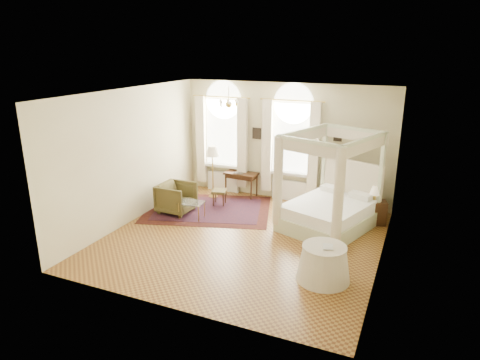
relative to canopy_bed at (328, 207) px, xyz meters
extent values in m
plane|color=olive|center=(-1.63, -1.38, -0.53)|extent=(6.00, 6.00, 0.00)
plane|color=beige|center=(-1.63, 1.62, 1.12)|extent=(6.00, 0.00, 6.00)
plane|color=beige|center=(-1.63, -4.38, 1.12)|extent=(6.00, 0.00, 6.00)
plane|color=beige|center=(-4.63, -1.38, 1.12)|extent=(0.00, 6.00, 6.00)
plane|color=beige|center=(1.37, -1.38, 1.12)|extent=(0.00, 6.00, 6.00)
plane|color=white|center=(-1.63, -1.38, 2.77)|extent=(6.00, 6.00, 0.00)
cube|color=white|center=(-3.53, 1.59, 1.27)|extent=(1.10, 0.04, 1.90)
cylinder|color=white|center=(-3.53, 1.59, 2.22)|extent=(1.10, 0.04, 1.10)
cube|color=white|center=(-3.53, 1.50, 0.28)|extent=(1.32, 0.24, 0.08)
cube|color=beige|center=(-4.20, 1.42, 1.02)|extent=(0.28, 0.14, 2.60)
cube|color=beige|center=(-2.86, 1.42, 1.02)|extent=(0.28, 0.14, 2.60)
cube|color=white|center=(-3.53, 1.52, -0.23)|extent=(1.00, 0.12, 0.58)
cube|color=white|center=(-1.43, 1.59, 1.27)|extent=(1.10, 0.04, 1.90)
cylinder|color=white|center=(-1.43, 1.59, 2.22)|extent=(1.10, 0.04, 1.10)
cube|color=white|center=(-1.43, 1.50, 0.28)|extent=(1.32, 0.24, 0.08)
cube|color=beige|center=(-2.10, 1.42, 1.02)|extent=(0.28, 0.14, 2.60)
cube|color=beige|center=(-0.76, 1.42, 1.02)|extent=(0.28, 0.14, 2.60)
cube|color=white|center=(-1.43, 1.52, -0.23)|extent=(1.00, 0.12, 0.58)
cylinder|color=#B0903A|center=(-2.53, -0.18, 2.57)|extent=(0.02, 0.02, 0.40)
sphere|color=#B0903A|center=(-2.53, -0.18, 2.35)|extent=(0.16, 0.16, 0.16)
sphere|color=#F8E6C1|center=(-2.31, -0.18, 2.42)|extent=(0.07, 0.07, 0.07)
sphere|color=#F8E6C1|center=(-2.42, 0.01, 2.42)|extent=(0.07, 0.07, 0.07)
sphere|color=#F8E6C1|center=(-2.64, 0.01, 2.42)|extent=(0.07, 0.07, 0.07)
sphere|color=#F8E6C1|center=(-2.75, -0.18, 2.42)|extent=(0.07, 0.07, 0.07)
sphere|color=#F8E6C1|center=(-2.64, -0.37, 2.42)|extent=(0.07, 0.07, 0.07)
sphere|color=#F8E6C1|center=(-2.42, -0.37, 2.42)|extent=(0.07, 0.07, 0.07)
cube|color=black|center=(-2.48, 1.59, 1.32)|extent=(0.26, 0.03, 0.32)
cube|color=black|center=(-0.18, 1.59, 1.42)|extent=(0.22, 0.03, 0.26)
cube|color=beige|center=(0.00, 0.01, -0.35)|extent=(2.29, 2.54, 0.36)
cube|color=white|center=(0.00, 0.01, -0.03)|extent=(2.16, 2.41, 0.28)
cube|color=beige|center=(0.33, 0.97, 0.37)|extent=(1.64, 0.63, 1.20)
cube|color=beige|center=(-0.42, 1.21, 0.62)|extent=(0.11, 0.11, 2.30)
cube|color=beige|center=(1.07, 0.69, 0.62)|extent=(0.11, 0.11, 2.30)
cube|color=beige|center=(-1.07, -0.67, 0.62)|extent=(0.11, 0.11, 2.30)
cube|color=beige|center=(0.43, -1.18, 0.62)|extent=(0.11, 0.11, 2.30)
cube|color=beige|center=(0.33, 0.95, 1.77)|extent=(1.64, 0.63, 0.08)
cube|color=beige|center=(-0.32, -0.93, 1.77)|extent=(1.64, 0.63, 0.08)
cube|color=beige|center=(-0.74, 0.27, 1.77)|extent=(0.76, 2.02, 0.08)
cube|color=beige|center=(0.75, -0.24, 1.77)|extent=(0.76, 2.02, 0.08)
cube|color=beige|center=(0.33, 0.95, 1.63)|extent=(1.68, 0.61, 0.28)
cube|color=beige|center=(-0.32, -0.93, 1.63)|extent=(1.68, 0.61, 0.28)
cube|color=beige|center=(-0.74, 0.27, 1.63)|extent=(0.74, 2.06, 0.28)
cube|color=beige|center=(0.75, -0.24, 1.63)|extent=(0.74, 2.06, 0.28)
cylinder|color=beige|center=(-1.07, -0.67, 0.72)|extent=(0.22, 0.22, 2.10)
cylinder|color=beige|center=(0.43, -1.18, 0.72)|extent=(0.22, 0.22, 2.10)
cube|color=#311B0D|center=(1.07, 0.75, -0.24)|extent=(0.51, 0.49, 0.59)
cylinder|color=#B0903A|center=(0.98, 0.72, 0.15)|extent=(0.11, 0.11, 0.19)
cone|color=#F8E6C1|center=(0.98, 0.72, 0.34)|extent=(0.26, 0.26, 0.20)
cube|color=#311B0D|center=(-2.85, 1.32, 0.15)|extent=(0.98, 0.55, 0.06)
cube|color=#311B0D|center=(-2.85, 1.32, 0.06)|extent=(0.88, 0.45, 0.09)
cylinder|color=#311B0D|center=(-3.25, 1.53, -0.20)|extent=(0.05, 0.05, 0.66)
cylinder|color=#311B0D|center=(-2.42, 1.48, -0.20)|extent=(0.05, 0.05, 0.66)
cylinder|color=#311B0D|center=(-3.28, 1.15, -0.20)|extent=(0.05, 0.05, 0.66)
cylinder|color=#311B0D|center=(-2.45, 1.10, -0.20)|extent=(0.05, 0.05, 0.66)
imported|color=black|center=(-2.88, 1.22, 0.19)|extent=(0.33, 0.22, 0.03)
cube|color=#493A1F|center=(-3.10, 0.37, -0.14)|extent=(0.45, 0.45, 0.07)
cylinder|color=#311B0D|center=(-3.21, 0.20, -0.36)|extent=(0.04, 0.04, 0.36)
cylinder|color=#311B0D|center=(-2.93, 0.27, -0.36)|extent=(0.04, 0.04, 0.36)
cylinder|color=#311B0D|center=(-3.27, 0.48, -0.36)|extent=(0.04, 0.04, 0.36)
cylinder|color=#311B0D|center=(-3.00, 0.54, -0.36)|extent=(0.04, 0.04, 0.36)
imported|color=#463E1E|center=(-3.90, -0.57, -0.13)|extent=(0.89, 0.86, 0.80)
cube|color=white|center=(-3.33, -0.78, -0.11)|extent=(0.66, 0.49, 0.02)
cylinder|color=#B0903A|center=(-3.59, -0.97, -0.32)|extent=(0.03, 0.03, 0.42)
cylinder|color=#B0903A|center=(-3.04, -0.94, -0.32)|extent=(0.03, 0.03, 0.42)
cylinder|color=#B0903A|center=(-3.61, -0.62, -0.32)|extent=(0.03, 0.03, 0.42)
cylinder|color=#B0903A|center=(-3.06, -0.58, -0.32)|extent=(0.03, 0.03, 0.42)
cylinder|color=#B0903A|center=(-3.56, 0.89, -0.52)|extent=(0.27, 0.27, 0.03)
cylinder|color=#B0903A|center=(-3.56, 0.89, 0.14)|extent=(0.04, 0.04, 1.34)
cone|color=#F8E6C1|center=(-3.56, 0.89, 0.85)|extent=(0.39, 0.39, 0.29)
cube|color=#461910|center=(-3.22, -0.08, -0.53)|extent=(3.84, 3.23, 0.01)
cube|color=black|center=(-3.22, -0.08, -0.52)|extent=(3.20, 2.59, 0.01)
cone|color=silver|center=(0.46, -2.43, -0.20)|extent=(1.02, 1.02, 0.66)
cylinder|color=silver|center=(0.46, -2.43, 0.14)|extent=(0.83, 0.83, 0.04)
imported|color=black|center=(0.44, -2.48, 0.17)|extent=(0.24, 0.29, 0.02)
camera|label=1|loc=(1.90, -9.64, 3.70)|focal=32.00mm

